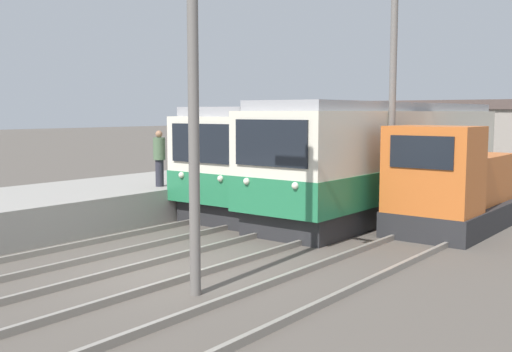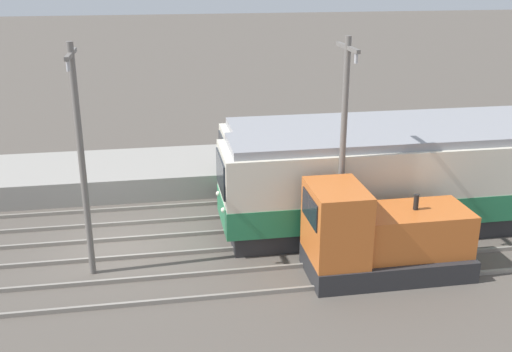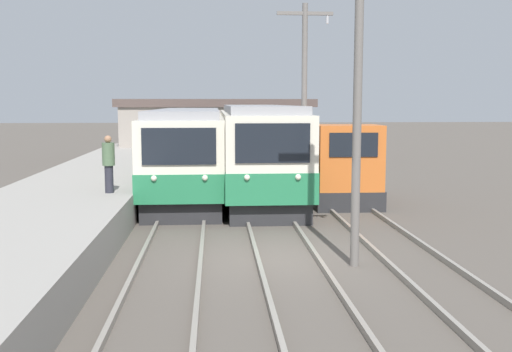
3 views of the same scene
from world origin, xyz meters
name	(u,v)px [view 1 (image 1 of 3)]	position (x,y,z in m)	size (l,w,h in m)	color
ground_plane	(163,271)	(0.00, 0.00, 0.00)	(200.00, 200.00, 0.00)	#564F47
platform_left	(7,216)	(-6.25, 0.00, 0.51)	(4.50, 54.00, 1.02)	gray
track_left	(88,250)	(-2.60, 0.00, 0.07)	(1.54, 60.00, 0.14)	gray
track_center	(170,269)	(0.20, 0.00, 0.07)	(1.54, 60.00, 0.14)	gray
track_right	(286,296)	(3.20, 0.00, 0.07)	(1.54, 60.00, 0.14)	gray
commuter_train_left	(322,158)	(-2.60, 10.52, 1.64)	(2.84, 13.29, 3.52)	#28282B
commuter_train_center	(390,161)	(0.20, 10.41, 1.71)	(2.84, 13.85, 3.67)	#28282B
shunting_locomotive	(452,188)	(3.20, 8.17, 1.21)	(2.40, 5.15, 3.00)	#28282B
catenary_mast_near	(194,79)	(1.71, -0.77, 3.95)	(2.00, 0.20, 7.27)	slate
catenary_mast_mid	(393,91)	(1.71, 7.32, 3.95)	(2.00, 0.20, 7.27)	slate
person_on_platform	(159,156)	(-4.78, 4.35, 1.99)	(0.38, 0.38, 1.77)	#282833
station_building	(486,136)	(-1.42, 26.00, 2.02)	(12.60, 6.30, 4.00)	gray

